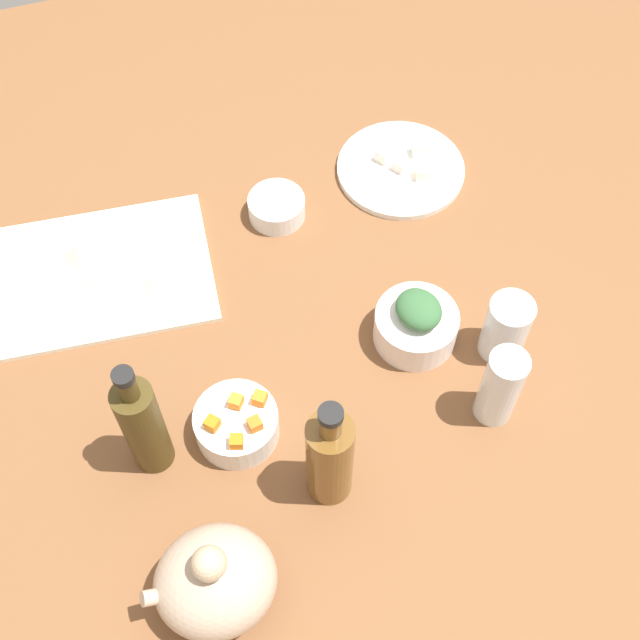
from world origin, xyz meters
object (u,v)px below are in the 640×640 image
(cutting_board, at_px, (105,274))
(bowl_small_side, at_px, (277,207))
(bottle_0, at_px, (330,457))
(drinking_glass_1, at_px, (501,387))
(bowl_greens, at_px, (416,327))
(bowl_carrots, at_px, (237,424))
(plate_tofu, at_px, (401,169))
(drinking_glass_0, at_px, (506,328))
(teapot, at_px, (215,581))
(bottle_1, at_px, (143,425))

(cutting_board, distance_m, bowl_small_side, 0.30)
(bottle_0, distance_m, drinking_glass_1, 0.27)
(bowl_greens, distance_m, bowl_carrots, 0.31)
(plate_tofu, relative_size, bowl_small_side, 2.34)
(cutting_board, distance_m, bowl_carrots, 0.36)
(drinking_glass_0, xyz_separation_m, drinking_glass_1, (0.06, 0.09, 0.02))
(plate_tofu, distance_m, drinking_glass_1, 0.49)
(cutting_board, height_order, drinking_glass_1, drinking_glass_1)
(teapot, bearing_deg, plate_tofu, -128.82)
(bowl_greens, distance_m, bottle_0, 0.28)
(plate_tofu, height_order, teapot, teapot)
(plate_tofu, relative_size, drinking_glass_0, 1.97)
(plate_tofu, xyz_separation_m, bowl_small_side, (0.24, 0.03, 0.01))
(cutting_board, bearing_deg, drinking_glass_1, 139.64)
(bowl_carrots, distance_m, teapot, 0.23)
(bowl_greens, distance_m, bowl_small_side, 0.33)
(cutting_board, distance_m, bowl_greens, 0.51)
(plate_tofu, xyz_separation_m, bottle_1, (0.53, 0.39, 0.10))
(bottle_0, bearing_deg, bowl_small_side, -98.40)
(drinking_glass_0, bearing_deg, cutting_board, -30.71)
(bottle_0, bearing_deg, drinking_glass_1, -172.87)
(bowl_small_side, relative_size, bottle_1, 0.40)
(bowl_small_side, height_order, bottle_0, bottle_0)
(plate_tofu, relative_size, bowl_carrots, 1.86)
(bowl_greens, bearing_deg, cutting_board, -31.70)
(plate_tofu, relative_size, bottle_0, 0.99)
(bottle_0, xyz_separation_m, drinking_glass_0, (-0.32, -0.13, -0.04))
(bowl_greens, relative_size, drinking_glass_1, 0.88)
(bowl_greens, relative_size, drinking_glass_0, 1.12)
(bottle_1, bearing_deg, plate_tofu, -143.39)
(bowl_greens, height_order, drinking_glass_1, drinking_glass_1)
(cutting_board, distance_m, teapot, 0.56)
(bowl_small_side, height_order, drinking_glass_1, drinking_glass_1)
(bowl_small_side, bearing_deg, cutting_board, 6.14)
(bowl_greens, height_order, teapot, teapot)
(bowl_greens, xyz_separation_m, bottle_1, (0.42, 0.07, 0.07))
(teapot, bearing_deg, bowl_carrots, -111.31)
(cutting_board, bearing_deg, bowl_carrots, 111.20)
(bowl_small_side, distance_m, bottle_0, 0.50)
(bottle_0, bearing_deg, cutting_board, -63.11)
(drinking_glass_0, bearing_deg, bowl_carrots, 1.32)
(bottle_1, bearing_deg, bowl_greens, -170.96)
(bowl_small_side, bearing_deg, bowl_greens, 113.57)
(cutting_board, relative_size, teapot, 2.00)
(cutting_board, xyz_separation_m, bowl_small_side, (-0.30, -0.03, 0.01))
(plate_tofu, xyz_separation_m, bowl_greens, (0.10, 0.33, 0.02))
(plate_tofu, bearing_deg, cutting_board, 6.16)
(bowl_carrots, height_order, teapot, teapot)
(cutting_board, height_order, bottle_0, bottle_0)
(cutting_board, relative_size, bowl_greens, 2.69)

